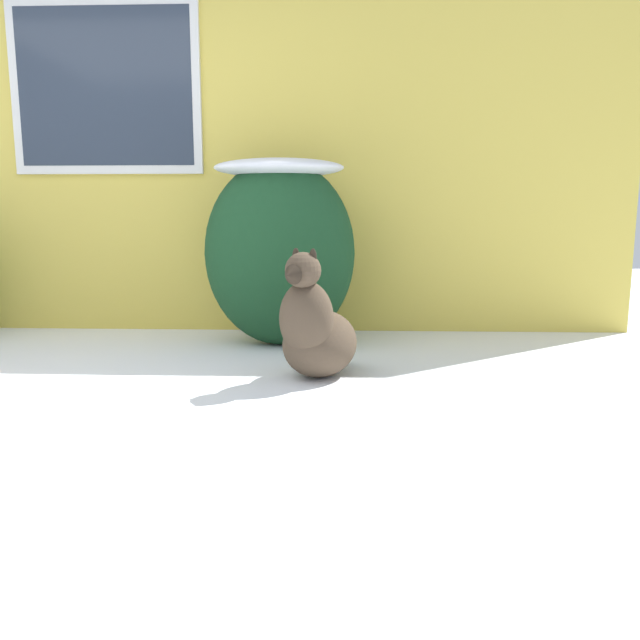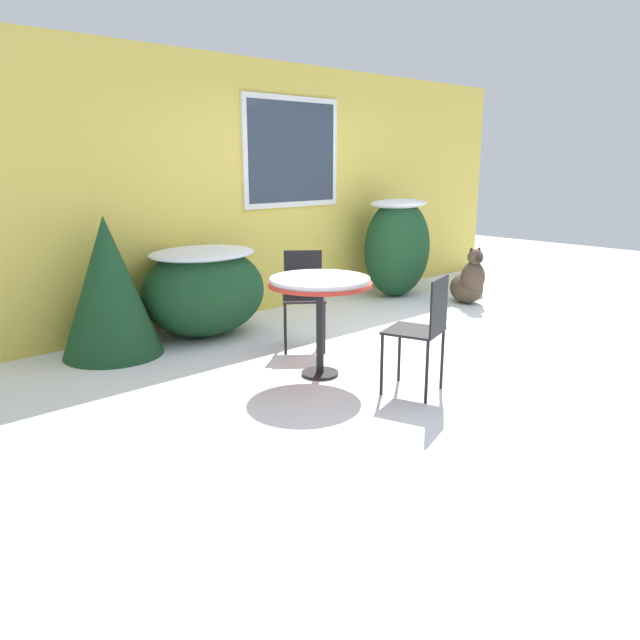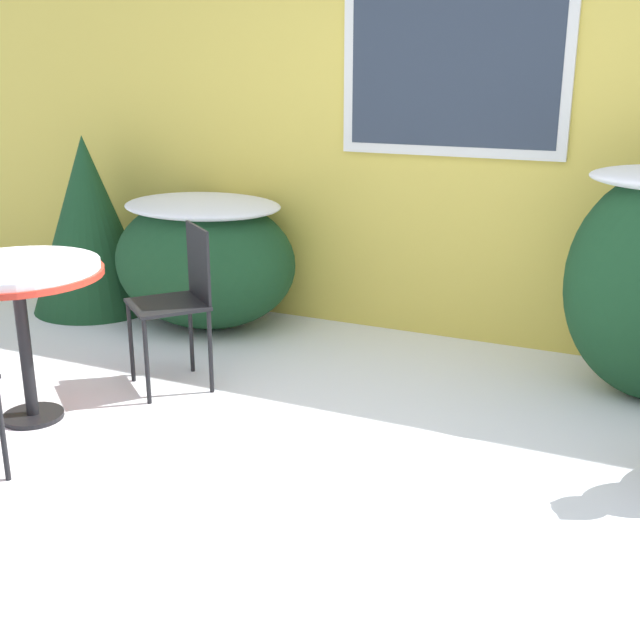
# 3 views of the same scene
# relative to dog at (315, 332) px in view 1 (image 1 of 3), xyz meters

# --- Properties ---
(house_wall) EXTENTS (8.00, 0.10, 2.74)m
(house_wall) POSITION_rel_dog_xyz_m (-1.73, 1.45, 1.14)
(house_wall) COLOR #DBC14C
(house_wall) RESTS_ON ground_plane
(shrub_middle) EXTENTS (1.00, 0.67, 1.23)m
(shrub_middle) POSITION_rel_dog_xyz_m (-0.28, 0.90, 0.40)
(shrub_middle) COLOR #194223
(shrub_middle) RESTS_ON ground_plane
(dog) EXTENTS (0.55, 0.61, 0.70)m
(dog) POSITION_rel_dog_xyz_m (0.00, 0.00, 0.00)
(dog) COLOR #4C3D2D
(dog) RESTS_ON ground_plane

